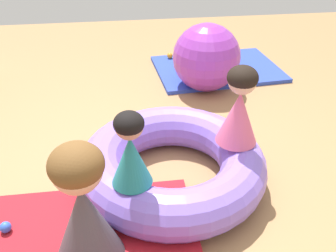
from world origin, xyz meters
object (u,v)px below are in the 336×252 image
Objects in this scene: child_in_pink at (239,106)px; child_in_teal at (130,150)px; adult_seated at (83,208)px; play_ball_blue at (5,227)px; play_ball_orange at (170,56)px; exercise_ball_large at (206,58)px; inflatable_cushion at (172,164)px.

child_in_teal is at bearing 18.72° from child_in_pink.
adult_seated is 0.64m from play_ball_blue.
child_in_teal reaches higher than play_ball_blue.
exercise_ball_large is (0.26, -0.77, 0.26)m from play_ball_orange.
child_in_teal is 0.63× the size of adult_seated.
child_in_teal reaches higher than play_ball_orange.
adult_seated is at bearing -25.97° from play_ball_blue.
adult_seated is at bearing -143.80° from child_in_teal.
child_in_pink reaches higher than adult_seated.
exercise_ball_large is (0.55, 1.42, 0.18)m from inflatable_cushion.
child_in_pink is 7.99× the size of play_ball_blue.
inflatable_cushion is 19.06× the size of play_ball_blue.
play_ball_orange is 0.85m from exercise_ball_large.
play_ball_orange is at bearing -92.47° from child_in_pink.
inflatable_cushion is 0.84m from adult_seated.
adult_seated is 2.29m from exercise_ball_large.
play_ball_blue is at bearing -131.92° from exercise_ball_large.
inflatable_cushion is at bearing -160.77° from adult_seated.
child_in_pink is 1.15m from adult_seated.
child_in_pink is (0.71, 0.33, 0.04)m from child_in_teal.
inflatable_cushion is at bearing 39.36° from child_in_teal.
child_in_pink reaches higher than play_ball_blue.
exercise_ball_large is at bearing -100.96° from child_in_pink.
play_ball_blue is at bearing -161.02° from inflatable_cushion.
exercise_ball_large is at bearing 68.61° from inflatable_cushion.
child_in_pink is 0.80× the size of exercise_ball_large.
inflatable_cushion is 19.46× the size of play_ball_orange.
inflatable_cushion is at bearing 18.98° from play_ball_blue.
child_in_teal is at bearing 2.02° from play_ball_blue.
inflatable_cushion is 0.58m from child_in_teal.
play_ball_blue is (-0.76, -0.03, -0.46)m from child_in_teal.
child_in_teal is 0.68× the size of exercise_ball_large.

